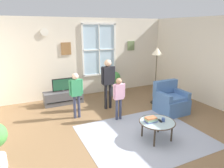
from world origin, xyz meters
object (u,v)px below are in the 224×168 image
at_px(potted_plant_by_window, 114,82).
at_px(floor_lamp, 157,57).
at_px(coffee_table, 157,123).
at_px(person_black_shirt, 108,78).
at_px(tv_stand, 64,97).
at_px(remote_near_books, 160,121).
at_px(person_pink_shirt, 119,94).
at_px(book_stack, 151,120).
at_px(cup, 163,120).
at_px(armchair, 171,101).
at_px(person_green_shirt, 76,90).
at_px(television, 63,85).

relative_size(potted_plant_by_window, floor_lamp, 0.48).
height_order(coffee_table, person_black_shirt, person_black_shirt).
height_order(tv_stand, remote_near_books, remote_near_books).
relative_size(tv_stand, person_pink_shirt, 1.07).
xyz_separation_m(book_stack, remote_near_books, (0.20, -0.06, -0.04)).
distance_m(cup, potted_plant_by_window, 3.14).
bearing_deg(armchair, potted_plant_by_window, 109.94).
relative_size(armchair, remote_near_books, 6.21).
distance_m(armchair, book_stack, 1.68).
xyz_separation_m(person_green_shirt, potted_plant_by_window, (1.73, 1.27, -0.28)).
bearing_deg(person_green_shirt, coffee_table, -55.46).
height_order(person_pink_shirt, person_black_shirt, person_black_shirt).
distance_m(tv_stand, television, 0.42).
height_order(coffee_table, cup, cup).
relative_size(television, person_pink_shirt, 0.57).
height_order(cup, remote_near_books, cup).
bearing_deg(armchair, floor_lamp, 86.07).
xyz_separation_m(armchair, floor_lamp, (0.05, 0.79, 1.14)).
bearing_deg(cup, person_pink_shirt, 107.48).
distance_m(armchair, person_black_shirt, 1.87).
xyz_separation_m(person_pink_shirt, person_black_shirt, (0.07, 0.81, 0.22)).
bearing_deg(person_green_shirt, floor_lamp, 0.34).
bearing_deg(potted_plant_by_window, coffee_table, -99.30).
height_order(book_stack, person_green_shirt, person_green_shirt).
bearing_deg(floor_lamp, television, 155.67).
height_order(tv_stand, person_pink_shirt, person_pink_shirt).
height_order(tv_stand, floor_lamp, floor_lamp).
bearing_deg(book_stack, armchair, 34.88).
bearing_deg(book_stack, tv_stand, 111.95).
xyz_separation_m(book_stack, person_green_shirt, (-1.10, 1.74, 0.30)).
height_order(armchair, potted_plant_by_window, armchair).
bearing_deg(person_black_shirt, book_stack, -87.48).
distance_m(book_stack, floor_lamp, 2.48).
bearing_deg(remote_near_books, television, 114.74).
bearing_deg(television, coffee_table, -66.24).
xyz_separation_m(armchair, person_pink_shirt, (-1.53, 0.20, 0.37)).
bearing_deg(potted_plant_by_window, book_stack, -101.85).
bearing_deg(book_stack, person_pink_shirt, 97.75).
bearing_deg(cup, coffee_table, 153.43).
distance_m(tv_stand, remote_near_books, 3.31).
xyz_separation_m(armchair, cup, (-1.13, -1.06, 0.12)).
relative_size(book_stack, potted_plant_by_window, 0.30).
distance_m(book_stack, person_green_shirt, 2.08).
xyz_separation_m(book_stack, person_black_shirt, (-0.09, 1.98, 0.45)).
relative_size(armchair, coffee_table, 1.13).
distance_m(coffee_table, potted_plant_by_window, 3.10).
height_order(person_pink_shirt, floor_lamp, floor_lamp).
bearing_deg(cup, potted_plant_by_window, 82.87).
distance_m(person_black_shirt, potted_plant_by_window, 1.33).
height_order(tv_stand, television, television).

